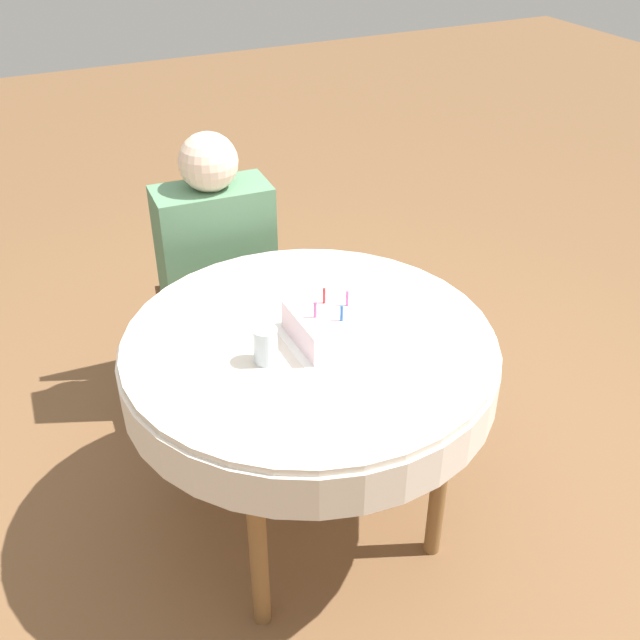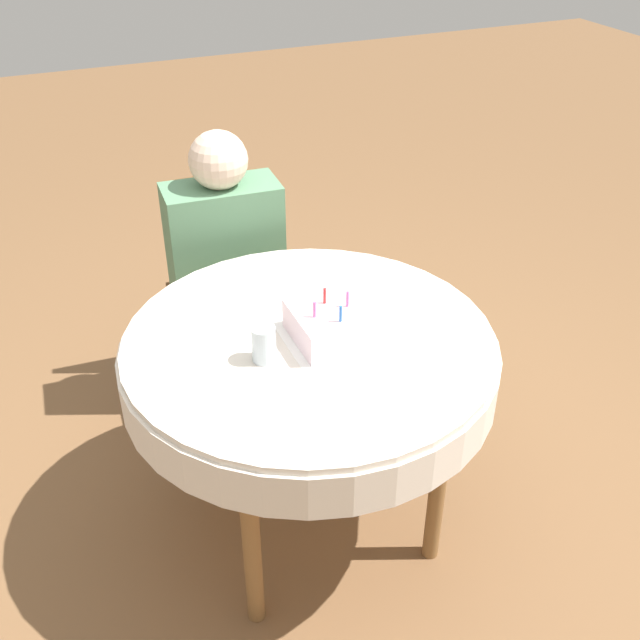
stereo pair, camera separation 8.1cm
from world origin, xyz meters
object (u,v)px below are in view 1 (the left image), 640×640
at_px(person, 217,251).
at_px(drinking_glass, 266,345).
at_px(chair, 215,286).
at_px(birthday_cake, 333,323).

relative_size(person, drinking_glass, 10.60).
bearing_deg(drinking_glass, person, 80.79).
distance_m(chair, person, 0.21).
distance_m(person, drinking_glass, 0.81).
bearing_deg(person, drinking_glass, -95.89).
xyz_separation_m(birthday_cake, drinking_glass, (-0.21, -0.02, 0.00)).
height_order(person, drinking_glass, person).
bearing_deg(person, chair, 90.00).
bearing_deg(birthday_cake, person, 96.21).
bearing_deg(chair, birthday_cake, -81.46).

